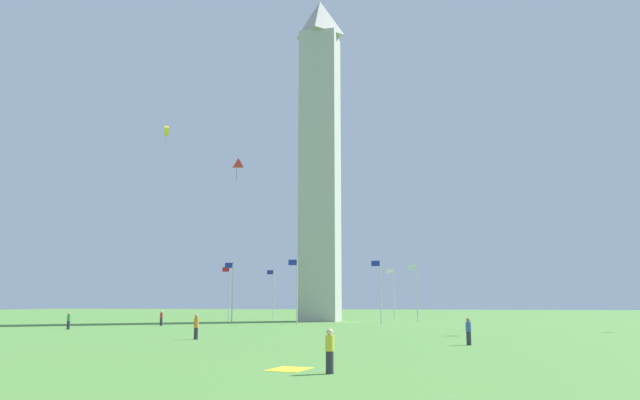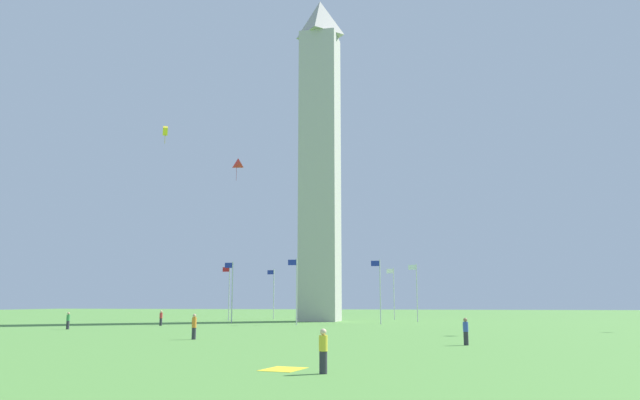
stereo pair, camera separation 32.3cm
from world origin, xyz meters
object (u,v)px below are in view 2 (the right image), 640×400
(flagpole_sw, at_px, (394,291))
(flagpole_w, at_px, (337,292))
(flagpole_s, at_px, (416,290))
(person_green_shirt, at_px, (68,321))
(flagpole_nw, at_px, (273,291))
(kite_red_delta, at_px, (237,165))
(flagpole_se, at_px, (380,288))
(flagpole_ne, at_px, (232,289))
(picnic_blanket_near_first_person, at_px, (283,369))
(flagpole_n, at_px, (229,290))
(flagpole_e, at_px, (296,288))
(person_orange_shirt, at_px, (194,327))
(obelisk_monument, at_px, (320,154))
(person_blue_shirt, at_px, (466,332))
(person_red_shirt, at_px, (161,318))
(kite_yellow_box, at_px, (165,131))
(person_yellow_shirt, at_px, (323,351))

(flagpole_sw, xyz_separation_m, flagpole_w, (9.20, -3.81, 0.00))
(flagpole_s, relative_size, person_green_shirt, 4.67)
(flagpole_nw, height_order, kite_red_delta, kite_red_delta)
(flagpole_se, bearing_deg, flagpole_ne, -0.00)
(picnic_blanket_near_first_person, bearing_deg, flagpole_nw, -73.38)
(flagpole_ne, xyz_separation_m, kite_red_delta, (-0.36, 0.31, 15.65))
(flagpole_n, relative_size, kite_red_delta, 2.60)
(flagpole_ne, height_order, flagpole_se, same)
(flagpole_e, distance_m, person_orange_shirt, 28.02)
(obelisk_monument, height_order, person_green_shirt, obelisk_monument)
(flagpole_w, distance_m, person_green_shirt, 45.67)
(person_green_shirt, bearing_deg, flagpole_s, -22.73)
(flagpole_w, bearing_deg, kite_red_delta, 68.56)
(flagpole_ne, relative_size, flagpole_se, 1.00)
(flagpole_ne, distance_m, person_orange_shirt, 33.02)
(flagpole_w, xyz_separation_m, person_blue_shirt, (-18.08, 55.77, -3.35))
(picnic_blanket_near_first_person, bearing_deg, flagpole_e, -76.45)
(flagpole_n, xyz_separation_m, kite_red_delta, (-4.17, 9.51, 15.65))
(flagpole_se, bearing_deg, flagpole_e, 22.50)
(person_red_shirt, bearing_deg, picnic_blanket_near_first_person, -111.58)
(flagpole_s, relative_size, person_blue_shirt, 4.66)
(flagpole_se, height_order, kite_yellow_box, kite_yellow_box)
(flagpole_sw, bearing_deg, flagpole_n, 22.50)
(flagpole_e, xyz_separation_m, person_orange_shirt, (0.31, 27.82, -3.28))
(person_green_shirt, bearing_deg, person_yellow_shirt, -109.26)
(kite_red_delta, bearing_deg, person_orange_shirt, 105.24)
(kite_yellow_box, xyz_separation_m, picnic_blanket_near_first_person, (-18.02, 25.04, -17.70))
(flagpole_e, relative_size, person_blue_shirt, 4.66)
(obelisk_monument, relative_size, person_yellow_shirt, 28.72)
(flagpole_se, xyz_separation_m, flagpole_s, (-3.81, -9.20, 0.00))
(person_red_shirt, distance_m, kite_red_delta, 21.65)
(flagpole_n, bearing_deg, flagpole_ne, 112.50)
(flagpole_sw, distance_m, person_red_shirt, 36.30)
(kite_red_delta, bearing_deg, flagpole_se, -179.03)
(person_blue_shirt, bearing_deg, person_orange_shirt, 30.31)
(flagpole_sw, relative_size, person_yellow_shirt, 4.68)
(flagpole_ne, bearing_deg, picnic_blanket_near_first_person, 112.38)
(picnic_blanket_near_first_person, bearing_deg, flagpole_se, -88.14)
(flagpole_sw, xyz_separation_m, person_yellow_shirt, (-3.39, 68.06, -3.36))
(kite_red_delta, bearing_deg, person_red_shirt, 61.23)
(flagpole_e, relative_size, kite_yellow_box, 4.72)
(person_orange_shirt, bearing_deg, person_green_shirt, 77.16)
(flagpole_w, bearing_deg, flagpole_e, 90.00)
(flagpole_ne, bearing_deg, kite_yellow_box, 94.78)
(flagpole_n, distance_m, picnic_blanket_near_first_person, 62.58)
(flagpole_e, xyz_separation_m, flagpole_sw, (-9.20, -22.21, 0.00))
(flagpole_e, xyz_separation_m, person_yellow_shirt, (-12.60, 45.85, -3.36))
(flagpole_w, distance_m, person_blue_shirt, 58.73)
(flagpole_se, bearing_deg, flagpole_sw, -90.00)
(person_yellow_shirt, height_order, kite_yellow_box, kite_yellow_box)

